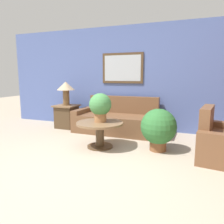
% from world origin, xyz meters
% --- Properties ---
extents(ground_plane, '(20.00, 20.00, 0.00)m').
position_xyz_m(ground_plane, '(0.00, 0.00, 0.00)').
color(ground_plane, tan).
extents(wall_back, '(7.31, 0.09, 2.60)m').
position_xyz_m(wall_back, '(-0.01, 2.93, 1.31)').
color(wall_back, '#5166A8').
rests_on(wall_back, ground_plane).
extents(couch_main, '(2.15, 0.88, 0.85)m').
position_xyz_m(couch_main, '(-0.14, 2.43, 0.28)').
color(couch_main, brown).
rests_on(couch_main, ground_plane).
extents(coffee_table, '(0.89, 0.89, 0.49)m').
position_xyz_m(coffee_table, '(-0.11, 1.23, 0.36)').
color(coffee_table, '#4C3823').
rests_on(coffee_table, ground_plane).
extents(side_table, '(0.57, 0.57, 0.60)m').
position_xyz_m(side_table, '(-1.60, 2.40, 0.31)').
color(side_table, '#4C3823').
rests_on(side_table, ground_plane).
extents(table_lamp, '(0.46, 0.46, 0.61)m').
position_xyz_m(table_lamp, '(-1.60, 2.40, 1.04)').
color(table_lamp, brown).
rests_on(table_lamp, side_table).
extents(potted_plant_on_table, '(0.42, 0.42, 0.55)m').
position_xyz_m(potted_plant_on_table, '(-0.12, 1.27, 0.80)').
color(potted_plant_on_table, '#9E6B42').
rests_on(potted_plant_on_table, coffee_table).
extents(potted_plant_floor, '(0.65, 0.65, 0.78)m').
position_xyz_m(potted_plant_floor, '(0.97, 1.44, 0.43)').
color(potted_plant_floor, brown).
rests_on(potted_plant_floor, ground_plane).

